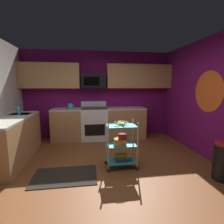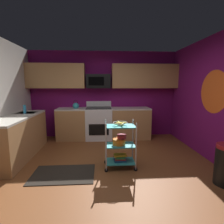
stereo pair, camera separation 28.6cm
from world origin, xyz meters
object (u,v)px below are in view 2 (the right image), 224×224
oven_range (99,123)px  fruit_bowl (120,123)px  kettle (76,106)px  mixing_bowl_large (119,142)px  mixing_bowl_small (122,136)px  book_stack (120,158)px  dish_soap_bottle (25,109)px  microwave (98,81)px  rolling_cart (120,145)px

oven_range → fruit_bowl: size_ratio=4.04×
oven_range → kettle: size_ratio=4.17×
mixing_bowl_large → mixing_bowl_small: bearing=12.9°
book_stack → kettle: 2.34m
oven_range → book_stack: bearing=-77.3°
mixing_bowl_small → book_stack: 0.42m
oven_range → mixing_bowl_small: (0.46, -1.90, 0.14)m
kettle → oven_range: bearing=0.3°
mixing_bowl_small → dish_soap_bottle: size_ratio=0.91×
mixing_bowl_large → mixing_bowl_small: (0.05, 0.01, 0.10)m
microwave → fruit_bowl: size_ratio=2.57×
rolling_cart → mixing_bowl_small: bearing=21.6°
microwave → mixing_bowl_small: (0.46, -2.01, -1.08)m
kettle → fruit_bowl: bearing=-60.2°
oven_range → rolling_cart: 1.96m
mixing_bowl_large → kettle: size_ratio=0.95×
fruit_bowl → kettle: bearing=119.8°
oven_range → mixing_bowl_large: (0.41, -1.91, 0.04)m
mixing_bowl_small → kettle: bearing=120.7°
oven_range → mixing_bowl_small: 1.96m
oven_range → book_stack: oven_range is taller
book_stack → mixing_bowl_large: bearing=180.0°
mixing_bowl_large → dish_soap_bottle: size_ratio=1.26×
microwave → dish_soap_bottle: bearing=-150.2°
fruit_bowl → mixing_bowl_large: fruit_bowl is taller
microwave → kettle: (-0.66, -0.11, -0.70)m
mixing_bowl_large → mixing_bowl_small: 0.11m
kettle → rolling_cart: bearing=-60.2°
book_stack → dish_soap_bottle: bearing=154.8°
mixing_bowl_small → dish_soap_bottle: bearing=155.3°
rolling_cart → book_stack: bearing=-26.6°
kettle → mixing_bowl_large: bearing=-60.7°
oven_range → mixing_bowl_small: oven_range is taller
oven_range → book_stack: (0.43, -1.91, -0.28)m
fruit_bowl → mixing_bowl_small: bearing=21.6°
rolling_cart → book_stack: size_ratio=3.72×
microwave → kettle: size_ratio=2.65×
oven_range → rolling_cart: size_ratio=1.20×
book_stack → kettle: size_ratio=0.93×
dish_soap_bottle → fruit_bowl: bearing=-25.2°
oven_range → rolling_cart: bearing=-77.3°
oven_range → mixing_bowl_large: bearing=-78.0°
rolling_cart → kettle: size_ratio=3.47×
book_stack → rolling_cart: bearing=153.4°
microwave → rolling_cart: 2.41m
microwave → fruit_bowl: 2.22m
oven_range → dish_soap_bottle: (-1.74, -0.89, 0.54)m
microwave → dish_soap_bottle: size_ratio=3.50×
kettle → dish_soap_bottle: (-1.07, -0.89, 0.02)m
rolling_cart → mixing_bowl_small: (0.03, 0.01, 0.17)m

